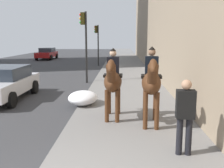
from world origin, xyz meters
TOP-DOWN VIEW (x-y plane):
  - mounted_horse_near at (4.83, -1.38)m, footprint 2.15×0.61m
  - mounted_horse_far at (4.22, -2.52)m, footprint 2.15×0.67m
  - pedestrian_greeting at (2.22, -3.04)m, footprint 0.29×0.42m
  - car_near_lane at (29.71, 7.69)m, footprint 4.60×2.03m
  - car_mid_lane at (7.88, 3.49)m, footprint 4.43×2.01m
  - traffic_light_near_curb at (12.29, 0.50)m, footprint 0.20×0.44m
  - traffic_light_far_curb at (22.28, 0.65)m, footprint 0.20×0.44m
  - snow_pile_far at (6.66, -0.15)m, footprint 1.49×1.15m

SIDE VIEW (x-z plane):
  - snow_pile_far at x=6.66m, z-range 0.12..0.64m
  - car_near_lane at x=29.71m, z-range 0.03..1.47m
  - car_mid_lane at x=7.88m, z-range 0.03..1.47m
  - pedestrian_greeting at x=2.22m, z-range 0.25..1.95m
  - mounted_horse_near at x=4.83m, z-range 0.24..2.50m
  - mounted_horse_far at x=4.22m, z-range 0.26..2.60m
  - traffic_light_far_curb at x=22.28m, z-range 0.66..4.55m
  - traffic_light_near_curb at x=12.29m, z-range 0.69..4.89m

